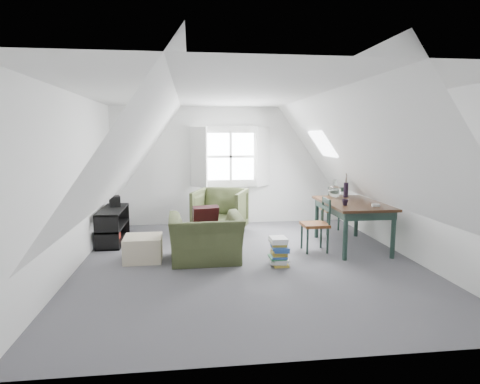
{
  "coord_description": "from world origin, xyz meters",
  "views": [
    {
      "loc": [
        -0.85,
        -5.82,
        1.89
      ],
      "look_at": [
        -0.06,
        0.6,
        0.98
      ],
      "focal_mm": 30.0,
      "sensor_mm": 36.0,
      "label": 1
    }
  ],
  "objects": [
    {
      "name": "floor",
      "position": [
        0.0,
        0.0,
        0.0
      ],
      "size": [
        5.5,
        5.5,
        0.0
      ],
      "primitive_type": "plane",
      "color": "#525157",
      "rests_on": "ground"
    },
    {
      "name": "ceiling",
      "position": [
        0.0,
        0.0,
        2.5
      ],
      "size": [
        5.5,
        5.5,
        0.0
      ],
      "primitive_type": "plane",
      "rotation": [
        3.14,
        0.0,
        0.0
      ],
      "color": "white",
      "rests_on": "wall_back"
    },
    {
      "name": "wall_back",
      "position": [
        0.0,
        2.75,
        1.25
      ],
      "size": [
        5.0,
        0.0,
        5.0
      ],
      "primitive_type": "plane",
      "rotation": [
        1.57,
        0.0,
        0.0
      ],
      "color": "white",
      "rests_on": "ground"
    },
    {
      "name": "wall_front",
      "position": [
        0.0,
        -2.75,
        1.25
      ],
      "size": [
        5.0,
        0.0,
        5.0
      ],
      "primitive_type": "plane",
      "rotation": [
        -1.57,
        0.0,
        0.0
      ],
      "color": "white",
      "rests_on": "ground"
    },
    {
      "name": "wall_left",
      "position": [
        -2.5,
        0.0,
        1.25
      ],
      "size": [
        0.0,
        5.5,
        5.5
      ],
      "primitive_type": "plane",
      "rotation": [
        1.57,
        0.0,
        1.57
      ],
      "color": "white",
      "rests_on": "ground"
    },
    {
      "name": "wall_right",
      "position": [
        2.5,
        0.0,
        1.25
      ],
      "size": [
        0.0,
        5.5,
        5.5
      ],
      "primitive_type": "plane",
      "rotation": [
        1.57,
        0.0,
        -1.57
      ],
      "color": "white",
      "rests_on": "ground"
    },
    {
      "name": "slope_left",
      "position": [
        -1.55,
        0.0,
        1.78
      ],
      "size": [
        3.19,
        5.5,
        4.48
      ],
      "primitive_type": "plane",
      "rotation": [
        0.0,
        2.19,
        0.0
      ],
      "color": "white",
      "rests_on": "wall_left"
    },
    {
      "name": "slope_right",
      "position": [
        1.55,
        0.0,
        1.78
      ],
      "size": [
        3.19,
        5.5,
        4.48
      ],
      "primitive_type": "plane",
      "rotation": [
        0.0,
        -2.19,
        0.0
      ],
      "color": "white",
      "rests_on": "wall_right"
    },
    {
      "name": "dormer_window",
      "position": [
        0.0,
        2.68,
        1.45
      ],
      "size": [
        1.71,
        0.35,
        1.3
      ],
      "color": "white",
      "rests_on": "wall_back"
    },
    {
      "name": "skylight",
      "position": [
        1.55,
        1.3,
        1.75
      ],
      "size": [
        0.35,
        0.75,
        0.47
      ],
      "primitive_type": "cube",
      "rotation": [
        0.0,
        0.95,
        0.0
      ],
      "color": "white",
      "rests_on": "slope_right"
    },
    {
      "name": "armchair_near",
      "position": [
        -0.64,
        0.11,
        0.0
      ],
      "size": [
        1.11,
        0.98,
        0.71
      ],
      "primitive_type": "imported",
      "rotation": [
        0.0,
        0.0,
        3.17
      ],
      "color": "#3C4424",
      "rests_on": "floor"
    },
    {
      "name": "armchair_far",
      "position": [
        -0.29,
        1.82,
        0.0
      ],
      "size": [
        1.21,
        1.22,
        0.87
      ],
      "primitive_type": "imported",
      "rotation": [
        0.0,
        0.0,
        -0.35
      ],
      "color": "#3C4424",
      "rests_on": "floor"
    },
    {
      "name": "throw_pillow",
      "position": [
        -0.64,
        0.26,
        0.63
      ],
      "size": [
        0.43,
        0.31,
        0.41
      ],
      "primitive_type": "cube",
      "rotation": [
        0.31,
        0.0,
        0.22
      ],
      "color": "#370F12",
      "rests_on": "armchair_near"
    },
    {
      "name": "ottoman",
      "position": [
        -1.59,
        0.25,
        0.19
      ],
      "size": [
        0.57,
        0.57,
        0.37
      ],
      "primitive_type": "cube",
      "rotation": [
        0.0,
        0.0,
        0.02
      ],
      "color": "#C5B799",
      "rests_on": "floor"
    },
    {
      "name": "dining_table",
      "position": [
        1.85,
        0.58,
        0.68
      ],
      "size": [
        0.94,
        1.56,
        0.78
      ],
      "rotation": [
        0.0,
        0.0,
        0.07
      ],
      "color": "black",
      "rests_on": "floor"
    },
    {
      "name": "demijohn",
      "position": [
        1.7,
        1.03,
        0.91
      ],
      "size": [
        0.23,
        0.23,
        0.32
      ],
      "rotation": [
        0.0,
        0.0,
        -0.08
      ],
      "color": "silver",
      "rests_on": "dining_table"
    },
    {
      "name": "vase_twigs",
      "position": [
        1.95,
        1.13,
        0.93
      ],
      "size": [
        0.08,
        0.09,
        0.66
      ],
      "rotation": [
        0.0,
        0.0,
        0.2
      ],
      "color": "black",
      "rests_on": "dining_table"
    },
    {
      "name": "cup",
      "position": [
        1.6,
        0.28,
        0.78
      ],
      "size": [
        0.13,
        0.13,
        0.1
      ],
      "primitive_type": "imported",
      "rotation": [
        0.0,
        0.0,
        -0.32
      ],
      "color": "black",
      "rests_on": "dining_table"
    },
    {
      "name": "paper_box",
      "position": [
        2.05,
        0.13,
        0.8
      ],
      "size": [
        0.12,
        0.09,
        0.04
      ],
      "primitive_type": "cube",
      "rotation": [
        0.0,
        0.0,
        -0.16
      ],
      "color": "white",
      "rests_on": "dining_table"
    },
    {
      "name": "dining_chair_far",
      "position": [
        1.91,
        1.55,
        0.49
      ],
      "size": [
        0.44,
        0.44,
        0.93
      ],
      "rotation": [
        0.0,
        0.0,
        3.36
      ],
      "color": "#613114",
      "rests_on": "floor"
    },
    {
      "name": "dining_chair_near",
      "position": [
        1.19,
        0.42,
        0.46
      ],
      "size": [
        0.41,
        0.41,
        0.88
      ],
      "rotation": [
        0.0,
        0.0,
        -1.75
      ],
      "color": "#613114",
      "rests_on": "floor"
    },
    {
      "name": "media_shelf",
      "position": [
        -2.25,
        1.37,
        0.27
      ],
      "size": [
        0.4,
        1.19,
        0.61
      ],
      "rotation": [
        0.0,
        0.0,
        -0.04
      ],
      "color": "black",
      "rests_on": "floor"
    },
    {
      "name": "electronics_box",
      "position": [
        -2.25,
        1.66,
        0.7
      ],
      "size": [
        0.24,
        0.29,
        0.2
      ],
      "primitive_type": "cube",
      "rotation": [
        0.0,
        0.0,
        0.27
      ],
      "color": "black",
      "rests_on": "media_shelf"
    },
    {
      "name": "magazine_stack",
      "position": [
        0.42,
        -0.23,
        0.21
      ],
      "size": [
        0.31,
        0.37,
        0.41
      ],
      "rotation": [
        0.0,
        0.0,
        0.18
      ],
      "color": "#B29933",
      "rests_on": "floor"
    }
  ]
}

